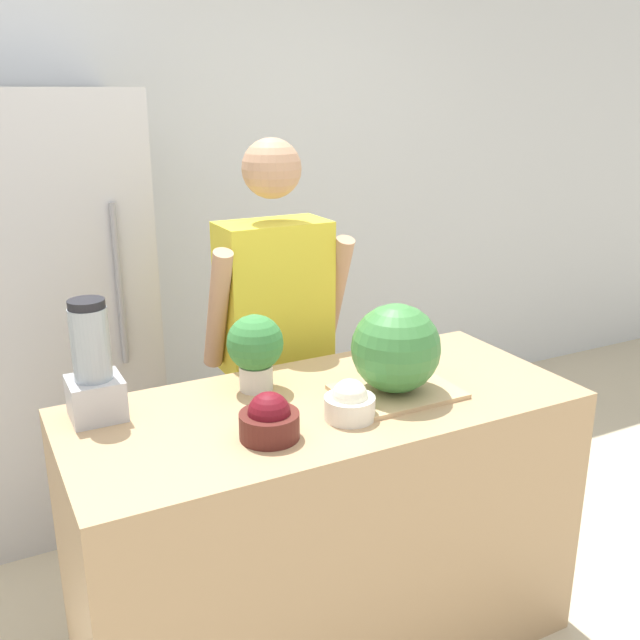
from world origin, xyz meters
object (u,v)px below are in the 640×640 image
Objects in this scene: person at (275,353)px; watermelon at (396,348)px; bowl_cream at (350,403)px; potted_plant at (255,348)px; bowl_cherries at (269,420)px; blender at (93,370)px; refrigerator at (46,315)px.

watermelon is (0.12, -0.63, 0.20)m from person.
person is 11.08× the size of bowl_cream.
potted_plant is (-0.37, 0.23, -0.01)m from watermelon.
bowl_cherries is 0.53m from blender.
bowl_cherries is (-0.34, -0.72, 0.10)m from person.
refrigerator reaches higher than bowl_cream.
person is (0.73, -0.71, -0.06)m from refrigerator.
refrigerator is 7.37× the size of potted_plant.
person is 0.67m from watermelon.
watermelon is 0.48m from bowl_cherries.
refrigerator is 1.59m from watermelon.
watermelon is 1.12× the size of potted_plant.
watermelon reaches higher than bowl_cherries.
bowl_cherries is at bearing -115.27° from person.
person is 0.50m from potted_plant.
watermelon is at bearing -78.97° from person.
blender is (-0.64, 0.34, 0.10)m from bowl_cream.
person is at bearing 101.03° from watermelon.
person is 0.73m from bowl_cream.
watermelon is 0.89m from blender.
person is 5.95× the size of watermelon.
refrigerator is 1.48m from bowl_cherries.
refrigerator reaches higher than bowl_cherries.
bowl_cream is 0.37m from potted_plant.
bowl_cream is (0.25, 0.01, -0.01)m from bowl_cherries.
person is 6.69× the size of potted_plant.
blender is (-0.39, 0.35, 0.09)m from bowl_cherries.
bowl_cream is at bearing -28.07° from blender.
refrigerator is 1.21m from potted_plant.
blender is (-0.85, 0.26, -0.00)m from watermelon.
blender is 1.45× the size of potted_plant.
person is at bearing -44.16° from refrigerator.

